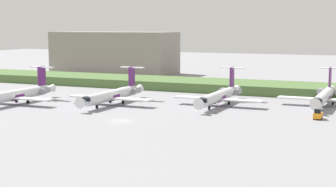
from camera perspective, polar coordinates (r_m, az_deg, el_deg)
The scene contains 8 objects.
ground_plane at distance 139.06m, azimuth 0.81°, elevation -0.99°, with size 500.00×500.00×0.00m, color gray.
grass_berm at distance 167.22m, azimuth 4.89°, elevation 0.88°, with size 320.00×20.00×2.83m, color #4C6B38.
regional_jet_second at distance 141.95m, azimuth -16.00°, elevation -0.07°, with size 22.81×31.00×9.00m.
regional_jet_third at distance 136.52m, azimuth -5.96°, elevation -0.11°, with size 22.81×31.00×9.00m.
regional_jet_fourth at distance 134.59m, azimuth 5.63°, elevation -0.21°, with size 22.81×31.00×9.00m.
regional_jet_fifth at distance 139.03m, azimuth 16.58°, elevation -0.24°, with size 22.81×31.00×9.00m.
distant_hangar at distance 226.51m, azimuth -5.86°, elevation 4.43°, with size 52.71×20.60×17.58m, color gray.
baggage_tug at distance 118.66m, azimuth 15.92°, elevation -2.22°, with size 1.72×3.20×2.30m.
Camera 1 is at (53.53, -96.75, 20.12)m, focal length 56.32 mm.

